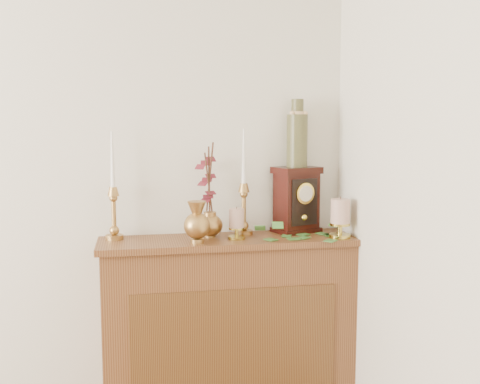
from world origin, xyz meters
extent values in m
cube|color=brown|center=(1.40, 2.10, 0.45)|extent=(1.20, 0.30, 0.90)
cube|color=brown|center=(1.40, 1.95, 0.41)|extent=(0.96, 0.01, 0.63)
cube|color=brown|center=(1.40, 2.10, 0.92)|extent=(1.24, 0.34, 0.03)
cylinder|color=tan|center=(0.86, 2.16, 0.94)|extent=(0.08, 0.08, 0.02)
sphere|color=tan|center=(0.86, 2.16, 0.97)|extent=(0.05, 0.05, 0.05)
cylinder|color=tan|center=(0.86, 2.16, 1.05)|extent=(0.02, 0.02, 0.15)
sphere|color=tan|center=(0.86, 2.16, 1.13)|extent=(0.04, 0.04, 0.04)
cone|color=tan|center=(0.86, 2.16, 1.16)|extent=(0.06, 0.06, 0.04)
cone|color=white|center=(0.86, 2.16, 1.31)|extent=(0.02, 0.02, 0.27)
cylinder|color=tan|center=(1.48, 2.17, 0.94)|extent=(0.09, 0.09, 0.02)
sphere|color=tan|center=(1.48, 2.17, 0.97)|extent=(0.05, 0.05, 0.05)
cylinder|color=tan|center=(1.48, 2.17, 1.05)|extent=(0.02, 0.02, 0.15)
sphere|color=tan|center=(1.48, 2.17, 1.13)|extent=(0.04, 0.04, 0.04)
cone|color=tan|center=(1.48, 2.17, 1.16)|extent=(0.06, 0.06, 0.04)
cone|color=white|center=(1.48, 2.17, 1.31)|extent=(0.02, 0.02, 0.27)
cylinder|color=tan|center=(1.23, 2.00, 0.94)|extent=(0.06, 0.06, 0.02)
sphere|color=tan|center=(1.23, 2.00, 1.01)|extent=(0.12, 0.12, 0.12)
cone|color=tan|center=(1.23, 2.00, 1.09)|extent=(0.09, 0.09, 0.06)
cylinder|color=tan|center=(1.31, 2.13, 0.93)|extent=(0.05, 0.05, 0.01)
ellipsoid|color=tan|center=(1.31, 2.13, 0.99)|extent=(0.12, 0.12, 0.11)
cylinder|color=tan|center=(1.31, 2.13, 1.04)|extent=(0.06, 0.06, 0.02)
cylinder|color=#472819|center=(1.31, 2.14, 1.19)|extent=(0.05, 0.07, 0.30)
cylinder|color=#472819|center=(1.31, 2.14, 1.21)|extent=(0.02, 0.06, 0.33)
cylinder|color=#472819|center=(1.31, 2.14, 1.22)|extent=(0.03, 0.12, 0.34)
cylinder|color=gold|center=(1.43, 2.06, 0.94)|extent=(0.08, 0.08, 0.01)
cylinder|color=gold|center=(1.43, 2.06, 0.96)|extent=(0.02, 0.02, 0.04)
cylinder|color=gold|center=(1.43, 2.06, 0.98)|extent=(0.07, 0.07, 0.01)
cylinder|color=beige|center=(1.43, 2.06, 1.03)|extent=(0.07, 0.07, 0.09)
cylinder|color=#472819|center=(1.43, 2.06, 1.08)|extent=(0.00, 0.00, 0.01)
cylinder|color=gold|center=(1.92, 2.00, 0.94)|extent=(0.10, 0.10, 0.02)
cylinder|color=gold|center=(1.92, 2.00, 0.97)|extent=(0.02, 0.02, 0.05)
cylinder|color=gold|center=(1.92, 2.00, 1.00)|extent=(0.10, 0.10, 0.01)
cylinder|color=beige|center=(1.92, 2.00, 1.06)|extent=(0.09, 0.09, 0.11)
cylinder|color=#472819|center=(1.92, 2.00, 1.12)|extent=(0.00, 0.00, 0.01)
cube|color=#386C29|center=(1.76, 2.03, 0.93)|extent=(0.07, 0.06, 0.00)
cube|color=#386C29|center=(1.54, 1.93, 0.93)|extent=(0.07, 0.07, 0.00)
cube|color=#386C29|center=(1.91, 1.94, 0.93)|extent=(0.07, 0.07, 0.00)
cube|color=#386C29|center=(1.93, 2.01, 0.93)|extent=(0.06, 0.05, 0.00)
cube|color=#386C29|center=(1.75, 2.00, 0.93)|extent=(0.07, 0.07, 0.00)
cube|color=#386C29|center=(1.93, 1.97, 0.93)|extent=(0.07, 0.07, 0.00)
cube|color=#386C29|center=(1.70, 2.03, 0.93)|extent=(0.07, 0.06, 0.00)
cube|color=#386C29|center=(1.47, 2.08, 0.93)|extent=(0.06, 0.05, 0.00)
cube|color=#386C29|center=(1.64, 2.07, 0.93)|extent=(0.07, 0.07, 0.00)
cube|color=#386C29|center=(1.54, 2.02, 0.99)|extent=(0.05, 0.06, 0.03)
cube|color=#386C29|center=(1.60, 1.96, 1.01)|extent=(0.06, 0.06, 0.03)
cube|color=#386C29|center=(1.90, 2.01, 1.00)|extent=(0.06, 0.06, 0.03)
cube|color=black|center=(1.76, 2.19, 0.94)|extent=(0.26, 0.22, 0.02)
cube|color=black|center=(1.76, 2.19, 1.08)|extent=(0.23, 0.19, 0.29)
cube|color=black|center=(1.76, 2.19, 1.24)|extent=(0.26, 0.22, 0.03)
cube|color=black|center=(1.78, 2.13, 1.09)|extent=(0.15, 0.06, 0.23)
cylinder|color=yellow|center=(1.78, 2.12, 1.13)|extent=(0.10, 0.05, 0.11)
cylinder|color=silver|center=(1.78, 2.12, 1.13)|extent=(0.08, 0.03, 0.08)
sphere|color=yellow|center=(1.78, 2.13, 1.01)|extent=(0.04, 0.04, 0.04)
cylinder|color=#1A3525|center=(1.76, 2.19, 1.39)|extent=(0.10, 0.10, 0.26)
cylinder|color=#1A3525|center=(1.76, 2.19, 1.55)|extent=(0.06, 0.06, 0.09)
cylinder|color=#DBB07E|center=(1.76, 2.19, 1.52)|extent=(0.07, 0.07, 0.02)
camera|label=1|loc=(0.96, -0.51, 1.47)|focal=42.00mm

